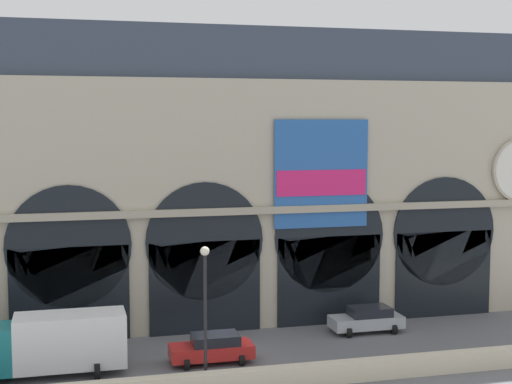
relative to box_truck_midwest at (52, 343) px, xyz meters
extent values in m
plane|color=slate|center=(8.86, 0.67, -1.70)|extent=(200.00, 200.00, 0.00)
cube|color=beige|center=(8.86, -4.46, -1.19)|extent=(90.00, 0.70, 1.03)
cube|color=#B2A891|center=(8.86, 8.11, 5.96)|extent=(49.13, 4.88, 15.33)
cube|color=#333D4C|center=(8.86, 8.41, 15.24)|extent=(49.13, 4.28, 3.23)
cube|color=black|center=(0.94, 5.62, 1.11)|extent=(6.77, 0.20, 5.62)
cylinder|color=black|center=(0.94, 5.62, 3.92)|extent=(7.13, 0.20, 7.13)
cube|color=black|center=(8.86, 5.62, 1.11)|extent=(6.77, 0.20, 5.62)
cylinder|color=black|center=(8.86, 5.62, 3.92)|extent=(7.13, 0.20, 7.13)
cube|color=black|center=(16.78, 5.62, 1.11)|extent=(6.77, 0.20, 5.62)
cylinder|color=black|center=(16.78, 5.62, 3.92)|extent=(7.13, 0.20, 7.13)
cube|color=black|center=(24.71, 5.62, 1.11)|extent=(6.77, 0.20, 5.62)
cylinder|color=black|center=(24.71, 5.62, 3.92)|extent=(7.13, 0.20, 7.13)
cube|color=#2659A5|center=(16.17, 5.50, 7.85)|extent=(6.05, 0.12, 6.68)
cube|color=#DB1E66|center=(16.17, 5.42, 7.30)|extent=(5.80, 0.04, 1.59)
cube|color=#A49A85|center=(8.86, 5.52, 5.69)|extent=(49.13, 0.50, 0.44)
cube|color=white|center=(0.89, 0.00, 0.07)|extent=(5.50, 2.30, 2.70)
cylinder|color=black|center=(2.14, -1.03, -1.28)|extent=(0.28, 0.84, 0.84)
cylinder|color=black|center=(2.14, 1.04, -1.28)|extent=(0.28, 0.84, 0.84)
cube|color=red|center=(8.13, -0.02, -1.05)|extent=(4.40, 1.80, 0.70)
cube|color=black|center=(8.35, -0.02, -0.43)|extent=(2.46, 1.62, 0.55)
cylinder|color=black|center=(6.68, -0.83, -1.40)|extent=(0.28, 0.60, 0.60)
cylinder|color=black|center=(6.68, 0.79, -1.40)|extent=(0.28, 0.60, 0.60)
cylinder|color=black|center=(9.58, -0.83, -1.40)|extent=(0.28, 0.60, 0.60)
cylinder|color=black|center=(9.58, 0.79, -1.40)|extent=(0.28, 0.60, 0.60)
cube|color=#ADB2B7|center=(18.35, 3.32, -1.05)|extent=(4.40, 1.80, 0.70)
cube|color=black|center=(18.57, 3.32, -0.43)|extent=(2.46, 1.62, 0.55)
cylinder|color=black|center=(16.90, 2.51, -1.40)|extent=(0.28, 0.60, 0.60)
cylinder|color=black|center=(16.90, 4.13, -1.40)|extent=(0.28, 0.60, 0.60)
cylinder|color=black|center=(19.81, 2.51, -1.40)|extent=(0.28, 0.60, 0.60)
cylinder|color=black|center=(19.81, 4.13, -1.40)|extent=(0.28, 0.60, 0.60)
cylinder|color=black|center=(7.15, -3.66, 1.55)|extent=(0.16, 0.16, 6.50)
sphere|color=#F2EDCC|center=(7.15, -3.66, 4.98)|extent=(0.44, 0.44, 0.44)
camera|label=1|loc=(0.88, -37.89, 11.13)|focal=52.25mm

